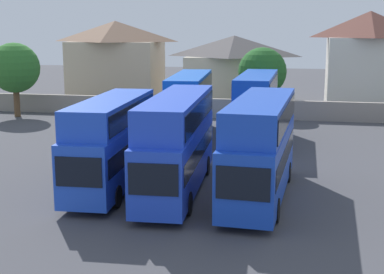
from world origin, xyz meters
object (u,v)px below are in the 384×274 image
Objects in this scene: house_terrace_centre at (234,69)px; house_terrace_left at (116,61)px; bus_4 at (190,102)px; tree_left_of_lot at (15,68)px; house_terrace_right at (368,59)px; bus_1 at (112,138)px; bus_3 at (260,143)px; bus_2 at (177,138)px; tree_right_of_lot at (262,72)px; bus_5 at (256,104)px.

house_terrace_left is at bearing -179.71° from house_terrace_centre.
tree_left_of_lot is at bearing -114.60° from bus_4.
bus_4 is 1.11× the size of house_terrace_right.
bus_4 is 1.59× the size of tree_left_of_lot.
bus_1 is at bearing -94.19° from house_terrace_centre.
house_terrace_centre is at bearing -167.91° from bus_3.
house_terrace_left is at bearing 65.82° from tree_left_of_lot.
bus_3 is 32.58m from tree_left_of_lot.
bus_2 is at bearing -90.54° from bus_3.
house_terrace_right is at bearing 156.04° from bus_2.
bus_4 reaches higher than bus_1.
bus_1 is at bearing -9.67° from bus_4.
bus_3 is 26.76m from tree_right_of_lot.
house_terrace_centre is 8.15m from tree_right_of_lot.
house_terrace_left is (-18.99, 33.90, 1.82)m from bus_3.
bus_4 is 1.71× the size of tree_right_of_lot.
bus_2 reaches higher than bus_3.
bus_5 reaches higher than bus_3.
house_terrace_centre is (-4.07, 19.98, 1.01)m from bus_5.
house_terrace_centre is at bearing 116.33° from tree_right_of_lot.
bus_4 is at bearing 171.88° from bus_1.
tree_right_of_lot is at bearing 13.48° from tree_left_of_lot.
house_terrace_right reaches higher than house_terrace_centre.
bus_4 is 23.30m from house_terrace_left.
house_terrace_right is at bearing 34.80° from tree_right_of_lot.
house_terrace_centre is 14.26m from house_terrace_right.
bus_4 is at bearing -93.19° from house_terrace_centre.
tree_left_of_lot is at bearing -146.50° from house_terrace_centre.
bus_3 is 14.05m from bus_5.
bus_2 is 33.72m from house_terrace_centre.
house_terrace_right is 12.93m from tree_right_of_lot.
tree_left_of_lot reaches higher than bus_2.
bus_4 is at bearing -57.36° from house_terrace_left.
bus_5 is 1.03× the size of house_terrace_centre.
bus_1 is 15.26m from bus_5.
house_terrace_centre is (2.48, 33.77, 1.13)m from bus_1.
house_terrace_centre reaches higher than tree_left_of_lot.
bus_5 is (5.16, -0.35, 0.07)m from bus_4.
bus_1 is at bearing -24.71° from bus_5.
bus_1 is 1.45× the size of tree_left_of_lot.
tree_right_of_lot reaches higher than bus_2.
tree_right_of_lot is at bearing -177.28° from bus_5.
bus_4 is 19.57m from tree_left_of_lot.
house_terrace_right is (27.82, 0.13, 0.50)m from house_terrace_left.
bus_2 is 36.29m from house_terrace_right.
house_terrace_left reaches higher than bus_1.
house_terrace_left is at bearing -159.09° from bus_2.
bus_2 reaches higher than bus_5.
house_terrace_centre is at bearing -167.82° from bus_5.
bus_2 is 14.04m from bus_5.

